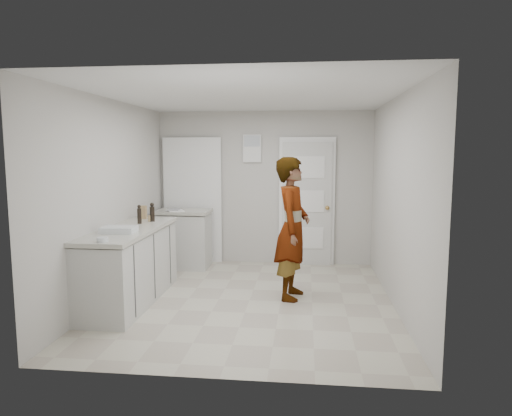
# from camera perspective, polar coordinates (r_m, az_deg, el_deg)

# --- Properties ---
(ground) EXTENTS (4.00, 4.00, 0.00)m
(ground) POSITION_cam_1_polar(r_m,az_deg,el_deg) (5.81, -0.82, -11.46)
(ground) COLOR #AEA492
(ground) RESTS_ON ground
(room_shell) EXTENTS (4.00, 4.00, 4.00)m
(room_shell) POSITION_cam_1_polar(r_m,az_deg,el_deg) (7.52, -0.32, 0.77)
(room_shell) COLOR beige
(room_shell) RESTS_ON ground
(main_counter) EXTENTS (0.64, 1.96, 0.93)m
(main_counter) POSITION_cam_1_polar(r_m,az_deg,el_deg) (5.86, -15.41, -7.22)
(main_counter) COLOR silver
(main_counter) RESTS_ON ground
(side_counter) EXTENTS (0.84, 0.61, 0.93)m
(side_counter) POSITION_cam_1_polar(r_m,az_deg,el_deg) (7.42, -8.98, -4.05)
(side_counter) COLOR silver
(side_counter) RESTS_ON ground
(person) EXTENTS (0.51, 0.70, 1.78)m
(person) POSITION_cam_1_polar(r_m,az_deg,el_deg) (5.74, 4.56, -2.55)
(person) COLOR silver
(person) RESTS_ON ground
(cake_mix_box) EXTENTS (0.11, 0.05, 0.18)m
(cake_mix_box) POSITION_cam_1_polar(r_m,az_deg,el_deg) (6.49, -14.00, -0.51)
(cake_mix_box) COLOR #8F6B47
(cake_mix_box) RESTS_ON main_counter
(spice_jar) EXTENTS (0.05, 0.05, 0.08)m
(spice_jar) POSITION_cam_1_polar(r_m,az_deg,el_deg) (6.21, -13.12, -1.27)
(spice_jar) COLOR tan
(spice_jar) RESTS_ON main_counter
(oil_cruet_a) EXTENTS (0.06, 0.06, 0.25)m
(oil_cruet_a) POSITION_cam_1_polar(r_m,az_deg,el_deg) (6.19, -12.85, -0.55)
(oil_cruet_a) COLOR black
(oil_cruet_a) RESTS_ON main_counter
(oil_cruet_b) EXTENTS (0.05, 0.05, 0.25)m
(oil_cruet_b) POSITION_cam_1_polar(r_m,az_deg,el_deg) (6.05, -14.38, -0.81)
(oil_cruet_b) COLOR black
(oil_cruet_b) RESTS_ON main_counter
(baking_dish) EXTENTS (0.39, 0.29, 0.07)m
(baking_dish) POSITION_cam_1_polar(r_m,az_deg,el_deg) (5.47, -16.77, -2.62)
(baking_dish) COLOR silver
(baking_dish) RESTS_ON main_counter
(egg_bowl) EXTENTS (0.12, 0.12, 0.05)m
(egg_bowl) POSITION_cam_1_polar(r_m,az_deg,el_deg) (4.96, -18.64, -3.76)
(egg_bowl) COLOR silver
(egg_bowl) RESTS_ON main_counter
(papers) EXTENTS (0.33, 0.36, 0.01)m
(papers) POSITION_cam_1_polar(r_m,az_deg,el_deg) (7.24, -9.97, -0.33)
(papers) COLOR white
(papers) RESTS_ON side_counter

